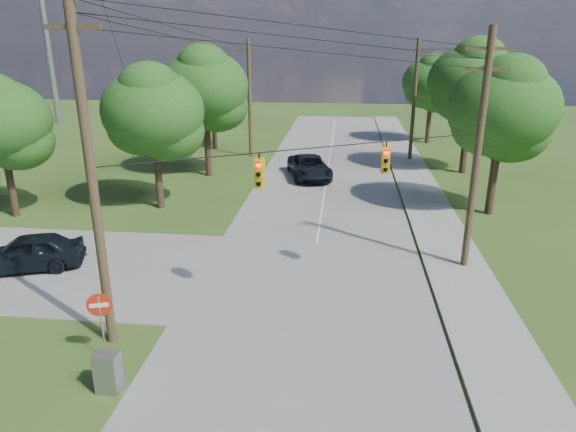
# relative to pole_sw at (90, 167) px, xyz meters

# --- Properties ---
(ground) EXTENTS (140.00, 140.00, 0.00)m
(ground) POSITION_rel_pole_sw_xyz_m (4.60, -0.40, -6.23)
(ground) COLOR #2E4D19
(ground) RESTS_ON ground
(main_road) EXTENTS (10.00, 100.00, 0.03)m
(main_road) POSITION_rel_pole_sw_xyz_m (6.60, 4.60, -6.21)
(main_road) COLOR gray
(main_road) RESTS_ON ground
(sidewalk_east) EXTENTS (2.60, 100.00, 0.12)m
(sidewalk_east) POSITION_rel_pole_sw_xyz_m (13.30, 4.60, -6.17)
(sidewalk_east) COLOR #9B9991
(sidewalk_east) RESTS_ON ground
(pole_sw) EXTENTS (2.00, 0.32, 12.00)m
(pole_sw) POSITION_rel_pole_sw_xyz_m (0.00, 0.00, 0.00)
(pole_sw) COLOR brown
(pole_sw) RESTS_ON ground
(pole_ne) EXTENTS (2.00, 0.32, 10.50)m
(pole_ne) POSITION_rel_pole_sw_xyz_m (13.50, 7.60, -0.76)
(pole_ne) COLOR brown
(pole_ne) RESTS_ON ground
(pole_north_e) EXTENTS (2.00, 0.32, 10.00)m
(pole_north_e) POSITION_rel_pole_sw_xyz_m (13.50, 29.60, -1.10)
(pole_north_e) COLOR brown
(pole_north_e) RESTS_ON ground
(pole_north_w) EXTENTS (2.00, 0.32, 10.00)m
(pole_north_w) POSITION_rel_pole_sw_xyz_m (-0.40, 29.60, -1.10)
(pole_north_w) COLOR brown
(pole_north_w) RESTS_ON ground
(power_lines) EXTENTS (13.93, 29.62, 4.93)m
(power_lines) POSITION_rel_pole_sw_xyz_m (6.10, 11.14, 2.93)
(power_lines) COLOR black
(power_lines) RESTS_ON ground
(traffic_signals) EXTENTS (4.91, 3.27, 1.05)m
(traffic_signals) POSITION_rel_pole_sw_xyz_m (7.15, 4.03, -0.73)
(traffic_signals) COLOR #E4B60D
(traffic_signals) RESTS_ON ground
(tree_w_near) EXTENTS (6.00, 6.00, 8.40)m
(tree_w_near) POSITION_rel_pole_sw_xyz_m (-3.40, 14.60, -0.30)
(tree_w_near) COLOR #443122
(tree_w_near) RESTS_ON ground
(tree_w_mid) EXTENTS (6.40, 6.40, 9.22)m
(tree_w_mid) POSITION_rel_pole_sw_xyz_m (-2.40, 22.60, 0.35)
(tree_w_mid) COLOR #443122
(tree_w_mid) RESTS_ON ground
(tree_w_far) EXTENTS (6.00, 6.00, 8.73)m
(tree_w_far) POSITION_rel_pole_sw_xyz_m (-4.40, 32.60, 0.02)
(tree_w_far) COLOR #443122
(tree_w_far) RESTS_ON ground
(tree_e_near) EXTENTS (6.20, 6.20, 8.81)m
(tree_e_near) POSITION_rel_pole_sw_xyz_m (16.60, 15.60, 0.02)
(tree_e_near) COLOR #443122
(tree_e_near) RESTS_ON ground
(tree_e_mid) EXTENTS (6.60, 6.60, 9.64)m
(tree_e_mid) POSITION_rel_pole_sw_xyz_m (17.10, 25.60, 0.68)
(tree_e_mid) COLOR #443122
(tree_e_mid) RESTS_ON ground
(tree_e_far) EXTENTS (5.80, 5.80, 8.32)m
(tree_e_far) POSITION_rel_pole_sw_xyz_m (16.10, 37.60, -0.31)
(tree_e_far) COLOR #443122
(tree_e_far) RESTS_ON ground
(car_cross_dark) EXTENTS (5.23, 3.52, 1.65)m
(car_cross_dark) POSITION_rel_pole_sw_xyz_m (-6.24, 5.14, -5.37)
(car_cross_dark) COLOR black
(car_cross_dark) RESTS_ON cross_road
(car_main_north) EXTENTS (4.08, 6.31, 1.62)m
(car_main_north) POSITION_rel_pole_sw_xyz_m (5.30, 22.76, -5.39)
(car_main_north) COLOR black
(car_main_north) RESTS_ON main_road
(control_cabinet) EXTENTS (0.73, 0.54, 1.28)m
(control_cabinet) POSITION_rel_pole_sw_xyz_m (1.10, -2.60, -5.59)
(control_cabinet) COLOR gray
(control_cabinet) RESTS_ON ground
(do_not_enter_sign) EXTENTS (0.78, 0.26, 2.43)m
(do_not_enter_sign) POSITION_rel_pole_sw_xyz_m (0.28, -1.10, -4.46)
(do_not_enter_sign) COLOR gray
(do_not_enter_sign) RESTS_ON ground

